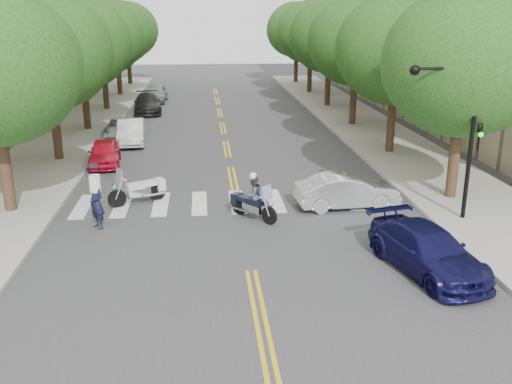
{
  "coord_description": "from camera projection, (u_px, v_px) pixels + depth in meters",
  "views": [
    {
      "loc": [
        -1.32,
        -15.58,
        7.47
      ],
      "look_at": [
        0.5,
        3.71,
        1.3
      ],
      "focal_mm": 40.0,
      "sensor_mm": 36.0,
      "label": 1
    }
  ],
  "objects": [
    {
      "name": "tree_r_1",
      "position": [
        396.0,
        49.0,
        29.54
      ],
      "size": [
        6.4,
        6.4,
        8.45
      ],
      "color": "#382316",
      "rests_on": "ground"
    },
    {
      "name": "tree_r_3",
      "position": [
        330.0,
        36.0,
        44.72
      ],
      "size": [
        6.4,
        6.4,
        8.45
      ],
      "color": "#382316",
      "rests_on": "ground"
    },
    {
      "name": "tree_l_3",
      "position": [
        101.0,
        37.0,
        43.14
      ],
      "size": [
        6.4,
        6.4,
        8.45
      ],
      "color": "#382316",
      "rests_on": "ground"
    },
    {
      "name": "tree_l_2",
      "position": [
        80.0,
        43.0,
        35.55
      ],
      "size": [
        6.4,
        6.4,
        8.45
      ],
      "color": "#382316",
      "rests_on": "ground"
    },
    {
      "name": "ground",
      "position": [
        251.0,
        271.0,
        17.16
      ],
      "size": [
        140.0,
        140.0,
        0.0
      ],
      "primitive_type": "plane",
      "color": "#38383A",
      "rests_on": "ground"
    },
    {
      "name": "motorcycle_police",
      "position": [
        252.0,
        198.0,
        21.26
      ],
      "size": [
        1.63,
        1.85,
        1.81
      ],
      "rotation": [
        0.0,
        0.0,
        3.85
      ],
      "color": "black",
      "rests_on": "ground"
    },
    {
      "name": "sidewalk_right",
      "position": [
        362.0,
        124.0,
        38.86
      ],
      "size": [
        5.0,
        60.0,
        0.15
      ],
      "primitive_type": "cube",
      "color": "#9E9991",
      "rests_on": "ground"
    },
    {
      "name": "sidewalk_left",
      "position": [
        77.0,
        130.0,
        37.16
      ],
      "size": [
        5.0,
        60.0,
        0.15
      ],
      "primitive_type": "cube",
      "color": "#9E9991",
      "rests_on": "ground"
    },
    {
      "name": "convertible",
      "position": [
        347.0,
        191.0,
        22.52
      ],
      "size": [
        4.18,
        1.75,
        1.34
      ],
      "primitive_type": "imported",
      "rotation": [
        0.0,
        0.0,
        1.65
      ],
      "color": "silver",
      "rests_on": "ground"
    },
    {
      "name": "traffic_signal_pole",
      "position": [
        460.0,
        122.0,
        20.04
      ],
      "size": [
        2.82,
        0.42,
        6.0
      ],
      "color": "black",
      "rests_on": "ground"
    },
    {
      "name": "sedan_blue",
      "position": [
        427.0,
        250.0,
        16.95
      ],
      "size": [
        2.93,
        4.96,
        1.35
      ],
      "primitive_type": "imported",
      "rotation": [
        0.0,
        0.0,
        0.24
      ],
      "color": "#0F0E3B",
      "rests_on": "ground"
    },
    {
      "name": "motorcycle_parked",
      "position": [
        142.0,
        190.0,
        23.11
      ],
      "size": [
        2.24,
        1.44,
        1.58
      ],
      "rotation": [
        0.0,
        0.0,
        2.08
      ],
      "color": "black",
      "rests_on": "ground"
    },
    {
      "name": "tree_r_5",
      "position": [
        297.0,
        30.0,
        59.9
      ],
      "size": [
        6.4,
        6.4,
        8.45
      ],
      "color": "#382316",
      "rests_on": "ground"
    },
    {
      "name": "tree_r_2",
      "position": [
        356.0,
        42.0,
        37.13
      ],
      "size": [
        6.4,
        6.4,
        8.45
      ],
      "color": "#382316",
      "rests_on": "ground"
    },
    {
      "name": "tree_l_1",
      "position": [
        48.0,
        52.0,
        27.97
      ],
      "size": [
        6.4,
        6.4,
        8.45
      ],
      "color": "#382316",
      "rests_on": "ground"
    },
    {
      "name": "parked_car_b",
      "position": [
        131.0,
        132.0,
        33.37
      ],
      "size": [
        1.82,
        4.35,
        1.4
      ],
      "primitive_type": "imported",
      "rotation": [
        0.0,
        0.0,
        0.08
      ],
      "color": "silver",
      "rests_on": "ground"
    },
    {
      "name": "parked_car_a",
      "position": [
        105.0,
        153.0,
        28.73
      ],
      "size": [
        1.88,
        3.88,
        1.28
      ],
      "primitive_type": "imported",
      "rotation": [
        0.0,
        0.0,
        0.1
      ],
      "color": "red",
      "rests_on": "ground"
    },
    {
      "name": "officer_standing",
      "position": [
        97.0,
        203.0,
        20.27
      ],
      "size": [
        0.78,
        0.83,
        1.9
      ],
      "primitive_type": "imported",
      "rotation": [
        0.0,
        0.0,
        -0.91
      ],
      "color": "black",
      "rests_on": "ground"
    },
    {
      "name": "parked_car_d",
      "position": [
        147.0,
        103.0,
        43.48
      ],
      "size": [
        2.5,
        5.16,
        1.45
      ],
      "primitive_type": "imported",
      "rotation": [
        0.0,
        0.0,
        0.1
      ],
      "color": "black",
      "rests_on": "ground"
    },
    {
      "name": "tree_l_5",
      "position": [
        127.0,
        30.0,
        58.32
      ],
      "size": [
        6.4,
        6.4,
        8.45
      ],
      "color": "#382316",
      "rests_on": "ground"
    },
    {
      "name": "parked_car_e",
      "position": [
        156.0,
        93.0,
        48.73
      ],
      "size": [
        1.82,
        4.28,
        1.44
      ],
      "primitive_type": "imported",
      "rotation": [
        0.0,
        0.0,
        -0.03
      ],
      "color": "gray",
      "rests_on": "ground"
    },
    {
      "name": "tree_r_4",
      "position": [
        311.0,
        33.0,
        52.31
      ],
      "size": [
        6.4,
        6.4,
        8.45
      ],
      "color": "#382316",
      "rests_on": "ground"
    },
    {
      "name": "parked_car_c",
      "position": [
        122.0,
        128.0,
        35.1
      ],
      "size": [
        2.03,
        4.28,
        1.18
      ],
      "primitive_type": "imported",
      "rotation": [
        0.0,
        0.0,
        -0.02
      ],
      "color": "#A0A3A7",
      "rests_on": "ground"
    },
    {
      "name": "tree_r_0",
      "position": [
        464.0,
        63.0,
        21.96
      ],
      "size": [
        6.4,
        6.4,
        8.45
      ],
      "color": "#382316",
      "rests_on": "ground"
    },
    {
      "name": "tree_l_4",
      "position": [
        116.0,
        33.0,
        50.73
      ],
      "size": [
        6.4,
        6.4,
        8.45
      ],
      "color": "#382316",
      "rests_on": "ground"
    }
  ]
}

